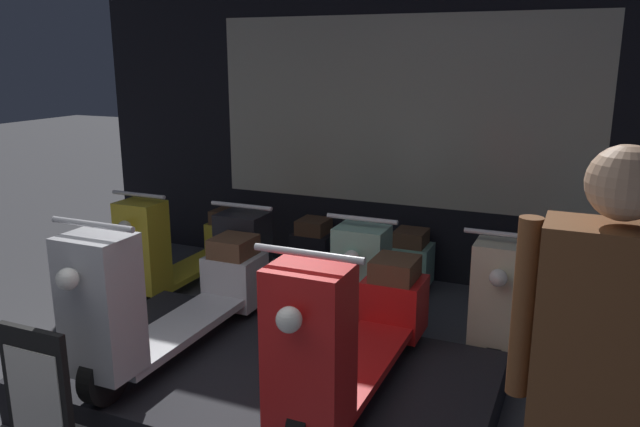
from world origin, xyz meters
The scene contains 10 objects.
shop_wall_back centered at (0.00, 3.75, 1.60)m, with size 6.41×0.09×3.20m.
display_platform centered at (-0.01, 1.16, 0.13)m, with size 2.61×1.53×0.27m.
scooter_display_left centered at (-0.60, 1.08, 0.64)m, with size 0.50×1.74×0.99m.
scooter_display_right centered at (0.57, 1.08, 0.64)m, with size 0.50×1.74×0.99m.
scooter_backrow_0 centered at (-1.64, 2.67, 0.37)m, with size 0.50×1.74×0.99m.
scooter_backrow_1 centered at (-0.70, 2.67, 0.37)m, with size 0.50×1.74×0.99m.
scooter_backrow_2 centered at (0.25, 2.67, 0.37)m, with size 0.50×1.74×0.99m.
scooter_backrow_3 centered at (1.19, 2.67, 0.37)m, with size 0.50×1.74×0.99m.
person_right_browsing centered at (1.73, 0.29, 1.07)m, with size 0.60×0.24×1.80m.
price_sign_board centered at (-0.68, 0.13, 0.42)m, with size 0.40×0.04×0.83m.
Camera 1 is at (1.62, -1.77, 2.05)m, focal length 35.00 mm.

